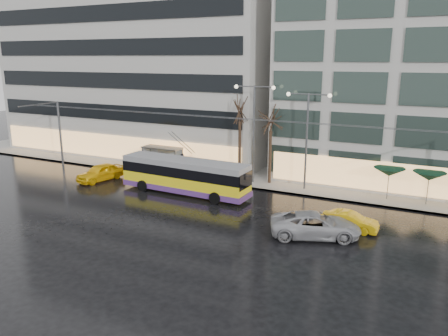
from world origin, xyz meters
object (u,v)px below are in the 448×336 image
Objects in this scene: bus_shelter at (160,153)px; taxi_a at (101,172)px; trolleybus at (185,177)px; street_lamp_near at (254,120)px.

bus_shelter is 6.48m from taxi_a.
trolleybus is 1.32× the size of street_lamp_near.
street_lamp_near reaches higher than taxi_a.
bus_shelter is (-6.23, 5.44, 0.47)m from trolleybus.
bus_shelter is at bearing 72.48° from taxi_a.
taxi_a is at bearing -179.65° from trolleybus.
trolleybus is at bearing 13.35° from taxi_a.
street_lamp_near is at bearing 0.63° from bus_shelter.
trolleybus is at bearing -126.78° from street_lamp_near.
trolleybus is 9.50m from taxi_a.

